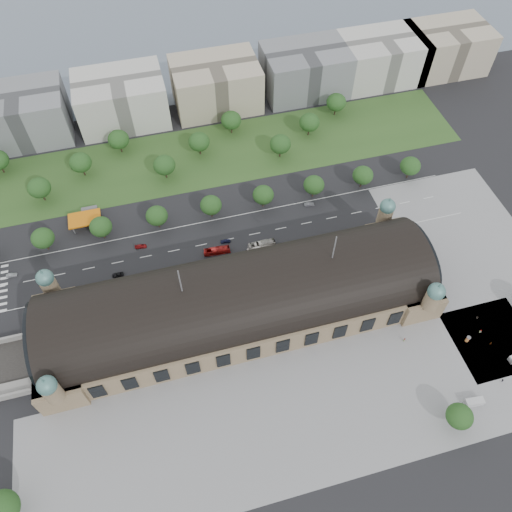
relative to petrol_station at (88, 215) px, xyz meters
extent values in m
plane|color=black|center=(53.91, -65.28, -2.95)|extent=(900.00, 900.00, 0.00)
cube|color=#887154|center=(53.91, -65.28, 3.05)|extent=(150.00, 40.00, 12.00)
cube|color=#887154|center=(-13.09, -65.28, 3.05)|extent=(16.00, 43.00, 12.00)
cube|color=#887154|center=(120.91, -65.28, 3.05)|extent=(16.00, 43.00, 12.00)
cylinder|color=black|center=(53.91, -65.28, 9.05)|extent=(144.00, 37.60, 37.60)
cylinder|color=black|center=(-19.09, -65.28, 11.05)|extent=(1.20, 32.00, 32.00)
cylinder|color=black|center=(126.91, -65.28, 11.05)|extent=(1.20, 32.00, 32.00)
cylinder|color=#887154|center=(-13.09, -44.28, 13.05)|extent=(6.00, 6.00, 8.00)
sphere|color=slate|center=(-13.09, -44.28, 18.55)|extent=(6.40, 6.40, 6.40)
cone|color=slate|center=(-13.09, -44.28, 22.55)|extent=(1.00, 1.00, 2.50)
cylinder|color=#887154|center=(120.91, -44.28, 13.05)|extent=(6.00, 6.00, 8.00)
sphere|color=slate|center=(120.91, -44.28, 18.55)|extent=(6.40, 6.40, 6.40)
cone|color=slate|center=(120.91, -44.28, 22.55)|extent=(1.00, 1.00, 2.50)
cylinder|color=#887154|center=(-13.09, -86.28, 13.05)|extent=(6.00, 6.00, 8.00)
sphere|color=slate|center=(-13.09, -86.28, 18.55)|extent=(6.40, 6.40, 6.40)
cone|color=slate|center=(-13.09, -86.28, 22.55)|extent=(1.00, 1.00, 2.50)
cylinder|color=#887154|center=(120.91, -86.28, 13.05)|extent=(6.00, 6.00, 8.00)
sphere|color=slate|center=(120.91, -86.28, 18.55)|extent=(6.40, 6.40, 6.40)
cone|color=slate|center=(120.91, -86.28, 22.55)|extent=(1.00, 1.00, 2.50)
cylinder|color=#59595B|center=(33.91, -65.28, 28.55)|extent=(0.50, 0.50, 12.00)
cylinder|color=#59595B|center=(88.91, -65.28, 28.55)|extent=(0.50, 0.50, 12.00)
cube|color=gray|center=(63.91, -109.28, -2.95)|extent=(190.00, 48.00, 0.12)
cube|color=gray|center=(156.91, -65.28, -2.95)|extent=(56.00, 100.00, 0.12)
cube|color=black|center=(33.91, -27.28, -2.95)|extent=(260.00, 26.00, 0.10)
cube|color=#2E5020|center=(38.91, 27.72, -2.95)|extent=(300.00, 45.00, 0.10)
cube|color=orange|center=(-1.09, -3.28, 1.75)|extent=(14.00, 9.00, 0.70)
cube|color=#59595B|center=(0.91, 2.72, -1.35)|extent=(7.00, 5.00, 3.20)
cylinder|color=#59595B|center=(-6.59, -0.08, -0.75)|extent=(0.50, 0.50, 4.40)
cylinder|color=#59595B|center=(4.41, -0.08, -0.75)|extent=(0.50, 0.50, 4.40)
cylinder|color=#59595B|center=(-6.59, -6.48, -0.75)|extent=(0.50, 0.50, 4.40)
cylinder|color=#59595B|center=(4.41, -6.48, -0.75)|extent=(0.50, 0.50, 4.40)
cube|color=gray|center=(-26.09, 67.72, 9.05)|extent=(45.00, 32.00, 24.00)
cube|color=beige|center=(23.91, 67.72, 9.05)|extent=(45.00, 32.00, 24.00)
cube|color=#B5A78E|center=(73.91, 67.72, 9.05)|extent=(45.00, 32.00, 24.00)
cube|color=gray|center=(123.91, 67.72, 9.05)|extent=(45.00, 32.00, 24.00)
cube|color=beige|center=(168.91, 67.72, 9.05)|extent=(45.00, 32.00, 24.00)
cube|color=#B5A78E|center=(208.91, 67.72, 9.05)|extent=(45.00, 32.00, 24.00)
cylinder|color=#2D2116|center=(-18.09, -12.28, -0.79)|extent=(0.70, 0.70, 4.32)
ellipsoid|color=#1D4619|center=(-18.09, -12.28, 4.49)|extent=(9.60, 9.60, 8.16)
cylinder|color=#2D2116|center=(5.91, -12.28, -0.79)|extent=(0.70, 0.70, 4.32)
ellipsoid|color=#1D4619|center=(5.91, -12.28, 4.49)|extent=(9.60, 9.60, 8.16)
cylinder|color=#2D2116|center=(29.91, -12.28, -0.79)|extent=(0.70, 0.70, 4.32)
ellipsoid|color=#1D4619|center=(29.91, -12.28, 4.49)|extent=(9.60, 9.60, 8.16)
cylinder|color=#2D2116|center=(53.91, -12.28, -0.79)|extent=(0.70, 0.70, 4.32)
ellipsoid|color=#1D4619|center=(53.91, -12.28, 4.49)|extent=(9.60, 9.60, 8.16)
cylinder|color=#2D2116|center=(77.91, -12.28, -0.79)|extent=(0.70, 0.70, 4.32)
ellipsoid|color=#1D4619|center=(77.91, -12.28, 4.49)|extent=(9.60, 9.60, 8.16)
cylinder|color=#2D2116|center=(101.91, -12.28, -0.79)|extent=(0.70, 0.70, 4.32)
ellipsoid|color=#1D4619|center=(101.91, -12.28, 4.49)|extent=(9.60, 9.60, 8.16)
cylinder|color=#2D2116|center=(125.91, -12.28, -0.79)|extent=(0.70, 0.70, 4.32)
ellipsoid|color=#1D4619|center=(125.91, -12.28, 4.49)|extent=(9.60, 9.60, 8.16)
cylinder|color=#2D2116|center=(149.91, -12.28, -0.79)|extent=(0.70, 0.70, 4.32)
ellipsoid|color=#1D4619|center=(149.91, -12.28, 4.49)|extent=(9.60, 9.60, 8.16)
cylinder|color=#2D2116|center=(-38.09, 41.72, -0.61)|extent=(0.70, 0.70, 4.68)
cylinder|color=#2D2116|center=(-19.09, 17.72, -0.61)|extent=(0.70, 0.70, 4.68)
ellipsoid|color=#1D4619|center=(-19.09, 17.72, 5.11)|extent=(10.40, 10.40, 8.84)
cylinder|color=#2D2116|center=(-0.09, 29.72, -0.61)|extent=(0.70, 0.70, 4.68)
ellipsoid|color=#1D4619|center=(-0.09, 29.72, 5.11)|extent=(10.40, 10.40, 8.84)
cylinder|color=#2D2116|center=(18.91, 41.72, -0.61)|extent=(0.70, 0.70, 4.68)
ellipsoid|color=#1D4619|center=(18.91, 41.72, 5.11)|extent=(10.40, 10.40, 8.84)
cylinder|color=#2D2116|center=(37.91, 17.72, -0.61)|extent=(0.70, 0.70, 4.68)
ellipsoid|color=#1D4619|center=(37.91, 17.72, 5.11)|extent=(10.40, 10.40, 8.84)
cylinder|color=#2D2116|center=(56.91, 29.72, -0.61)|extent=(0.70, 0.70, 4.68)
ellipsoid|color=#1D4619|center=(56.91, 29.72, 5.11)|extent=(10.40, 10.40, 8.84)
cylinder|color=#2D2116|center=(75.91, 41.72, -0.61)|extent=(0.70, 0.70, 4.68)
ellipsoid|color=#1D4619|center=(75.91, 41.72, 5.11)|extent=(10.40, 10.40, 8.84)
cylinder|color=#2D2116|center=(94.91, 17.72, -0.61)|extent=(0.70, 0.70, 4.68)
ellipsoid|color=#1D4619|center=(94.91, 17.72, 5.11)|extent=(10.40, 10.40, 8.84)
cylinder|color=#2D2116|center=(113.91, 29.72, -0.61)|extent=(0.70, 0.70, 4.68)
ellipsoid|color=#1D4619|center=(113.91, 29.72, 5.11)|extent=(10.40, 10.40, 8.84)
cylinder|color=#2D2116|center=(132.91, 41.72, -0.61)|extent=(0.70, 0.70, 4.68)
ellipsoid|color=#1D4619|center=(132.91, 41.72, 5.11)|extent=(10.40, 10.40, 8.84)
ellipsoid|color=#1D4619|center=(-31.09, -115.28, 5.11)|extent=(11.00, 11.00, 9.35)
cylinder|color=#2D2116|center=(113.91, -125.28, -0.97)|extent=(0.70, 0.70, 3.96)
ellipsoid|color=#1D4619|center=(113.91, -125.28, 3.87)|extent=(9.00, 9.00, 7.65)
imported|color=gray|center=(-32.99, -22.97, -2.25)|extent=(4.29, 1.58, 1.40)
imported|color=black|center=(9.46, -34.08, -2.30)|extent=(4.71, 2.23, 1.30)
imported|color=maroon|center=(20.54, -21.77, -2.23)|extent=(5.10, 2.45, 1.43)
imported|color=#16193F|center=(56.43, -28.45, -2.21)|extent=(4.53, 2.25, 1.48)
imported|color=#5C5D64|center=(98.57, -17.39, -2.19)|extent=(4.77, 2.18, 1.52)
imported|color=white|center=(132.44, -37.26, -2.31)|extent=(4.72, 2.45, 1.27)
imported|color=black|center=(-16.17, -44.28, -2.25)|extent=(4.52, 2.98, 1.41)
imported|color=maroon|center=(5.69, -44.28, -2.29)|extent=(5.11, 4.51, 1.31)
imported|color=#1F1B4C|center=(-5.11, -40.28, -2.16)|extent=(5.84, 4.31, 1.57)
imported|color=slate|center=(21.95, -40.28, -2.23)|extent=(4.45, 3.77, 1.44)
imported|color=silver|center=(-2.64, -44.28, -2.12)|extent=(5.02, 4.50, 1.65)
imported|color=#909498|center=(35.76, -43.88, -2.22)|extent=(5.77, 4.13, 1.46)
imported|color=black|center=(20.58, -40.28, -2.20)|extent=(5.56, 4.38, 1.51)
imported|color=red|center=(51.67, -33.28, -1.38)|extent=(11.42, 3.30, 3.14)
imported|color=white|center=(70.06, -38.28, -1.19)|extent=(12.82, 3.99, 3.52)
imported|color=beige|center=(71.09, -35.20, -1.29)|extent=(11.93, 2.85, 3.32)
cube|color=silver|center=(145.48, -110.22, -2.06)|extent=(1.77, 2.31, 1.78)
cube|color=#B9B9BB|center=(123.91, -120.92, -1.57)|extent=(6.60, 3.16, 2.76)
cube|color=#B9B9BB|center=(121.58, -120.69, -1.99)|extent=(1.92, 2.49, 1.91)
cylinder|color=#CA5232|center=(133.91, -98.55, -1.58)|extent=(1.28, 1.28, 2.73)
cylinder|color=#59595B|center=(133.91, -98.55, -0.12)|extent=(1.55, 1.55, 0.23)
imported|color=gray|center=(110.97, -92.42, -1.97)|extent=(1.00, 0.63, 1.96)
imported|color=gray|center=(141.74, -102.15, -2.06)|extent=(0.73, 0.77, 1.78)
imported|color=gray|center=(142.64, -90.86, -2.13)|extent=(0.59, 0.87, 1.64)
imported|color=gray|center=(137.91, -116.30, -2.12)|extent=(0.92, 1.16, 1.65)
imported|color=gray|center=(140.58, -96.59, -2.04)|extent=(0.93, 1.02, 1.82)
camera|label=1|loc=(34.47, -161.51, 167.67)|focal=35.00mm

